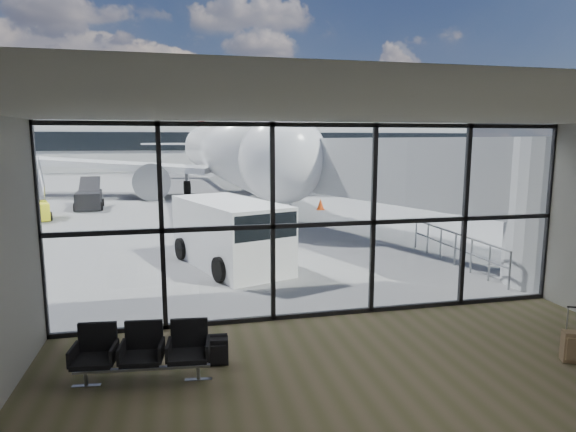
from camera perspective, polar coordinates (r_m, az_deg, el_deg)
name	(u,v)px	position (r m, az deg, el deg)	size (l,w,h in m)	color
ground	(211,180)	(50.66, -9.13, 4.19)	(220.00, 220.00, 0.00)	slate
lounge_shell	(431,252)	(6.61, 16.64, -4.09)	(12.02, 8.01, 4.51)	brown
glass_curtain_wall	(324,222)	(11.03, 4.29, -0.74)	(12.10, 0.12, 4.50)	white
jet_bridge	(391,175)	(19.30, 12.13, 4.77)	(8.00, 16.50, 4.33)	#A6A9AB
apron_railing	(455,244)	(16.79, 19.20, -3.17)	(0.06, 5.46, 1.11)	gray
far_terminal	(196,140)	(72.41, -10.83, 8.87)	(80.00, 12.20, 11.00)	silver
tree_3	(20,137)	(85.76, -29.20, 8.17)	(4.95, 4.95, 7.12)	#382619
tree_4	(61,133)	(84.30, -25.28, 8.88)	(5.61, 5.61, 8.07)	#382619
tree_5	(102,129)	(83.25, -21.22, 9.57)	(6.27, 6.27, 9.03)	#382619
seating_row	(143,349)	(8.91, -16.81, -14.86)	(2.27, 0.86, 1.01)	gray
backpack	(218,351)	(9.29, -8.25, -15.52)	(0.38, 0.36, 0.54)	black
suitcase	(574,347)	(10.66, 30.75, -13.15)	(0.45, 0.39, 1.05)	#937552
airliner	(224,152)	(39.24, -7.60, 7.57)	(35.34, 40.96, 10.55)	white
service_van	(231,233)	(15.84, -6.72, -2.01)	(3.68, 5.38, 2.15)	white
belt_loader	(89,199)	(31.59, -22.50, 1.91)	(1.84, 4.05, 1.81)	black
mobile_stairs	(29,208)	(28.68, -28.36, 0.87)	(2.73, 3.93, 2.53)	yellow
traffic_cone_b	(275,213)	(25.79, -1.61, 0.36)	(0.37, 0.37, 0.53)	orange
traffic_cone_c	(320,204)	(28.84, 3.87, 1.38)	(0.46, 0.46, 0.66)	#DC3F0B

